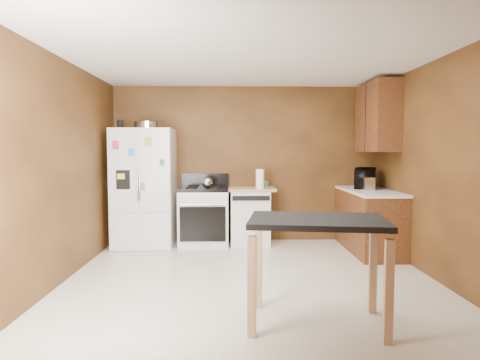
{
  "coord_description": "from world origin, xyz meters",
  "views": [
    {
      "loc": [
        -0.23,
        -4.7,
        1.48
      ],
      "look_at": [
        -0.1,
        0.85,
        1.09
      ],
      "focal_mm": 32.0,
      "sensor_mm": 36.0,
      "label": 1
    }
  ],
  "objects_px": {
    "microwave": "(365,179)",
    "pen_cup": "(120,124)",
    "gas_range": "(204,215)",
    "dishwasher": "(250,215)",
    "paper_towel": "(260,179)",
    "refrigerator": "(144,188)",
    "roasting_pan": "(148,125)",
    "toaster": "(366,183)",
    "green_canister": "(265,184)",
    "island": "(317,236)",
    "kettle": "(207,183)"
  },
  "relations": [
    {
      "from": "microwave",
      "to": "pen_cup",
      "type": "bearing_deg",
      "value": 110.25
    },
    {
      "from": "pen_cup",
      "to": "microwave",
      "type": "bearing_deg",
      "value": -1.79
    },
    {
      "from": "microwave",
      "to": "gas_range",
      "type": "bearing_deg",
      "value": 106.43
    },
    {
      "from": "pen_cup",
      "to": "dishwasher",
      "type": "height_order",
      "value": "pen_cup"
    },
    {
      "from": "paper_towel",
      "to": "refrigerator",
      "type": "bearing_deg",
      "value": 178.2
    },
    {
      "from": "microwave",
      "to": "dishwasher",
      "type": "relative_size",
      "value": 0.57
    },
    {
      "from": "roasting_pan",
      "to": "toaster",
      "type": "distance_m",
      "value": 3.37
    },
    {
      "from": "green_canister",
      "to": "toaster",
      "type": "relative_size",
      "value": 0.39
    },
    {
      "from": "paper_towel",
      "to": "dishwasher",
      "type": "height_order",
      "value": "paper_towel"
    },
    {
      "from": "pen_cup",
      "to": "island",
      "type": "distance_m",
      "value": 3.96
    },
    {
      "from": "green_canister",
      "to": "island",
      "type": "relative_size",
      "value": 0.08
    },
    {
      "from": "dishwasher",
      "to": "microwave",
      "type": "bearing_deg",
      "value": -8.72
    },
    {
      "from": "dishwasher",
      "to": "island",
      "type": "height_order",
      "value": "island"
    },
    {
      "from": "green_canister",
      "to": "microwave",
      "type": "xyz_separation_m",
      "value": [
        1.48,
        -0.34,
        0.1
      ]
    },
    {
      "from": "paper_towel",
      "to": "green_canister",
      "type": "bearing_deg",
      "value": 65.0
    },
    {
      "from": "roasting_pan",
      "to": "island",
      "type": "relative_size",
      "value": 0.34
    },
    {
      "from": "pen_cup",
      "to": "microwave",
      "type": "height_order",
      "value": "pen_cup"
    },
    {
      "from": "island",
      "to": "gas_range",
      "type": "bearing_deg",
      "value": 110.27
    },
    {
      "from": "roasting_pan",
      "to": "refrigerator",
      "type": "height_order",
      "value": "roasting_pan"
    },
    {
      "from": "roasting_pan",
      "to": "toaster",
      "type": "relative_size",
      "value": 1.65
    },
    {
      "from": "dishwasher",
      "to": "island",
      "type": "distance_m",
      "value": 3.16
    },
    {
      "from": "green_canister",
      "to": "dishwasher",
      "type": "height_order",
      "value": "green_canister"
    },
    {
      "from": "paper_towel",
      "to": "gas_range",
      "type": "height_order",
      "value": "paper_towel"
    },
    {
      "from": "kettle",
      "to": "toaster",
      "type": "xyz_separation_m",
      "value": [
        2.33,
        -0.3,
        0.01
      ]
    },
    {
      "from": "roasting_pan",
      "to": "pen_cup",
      "type": "relative_size",
      "value": 3.25
    },
    {
      "from": "microwave",
      "to": "dishwasher",
      "type": "height_order",
      "value": "microwave"
    },
    {
      "from": "green_canister",
      "to": "refrigerator",
      "type": "bearing_deg",
      "value": -175.09
    },
    {
      "from": "paper_towel",
      "to": "microwave",
      "type": "xyz_separation_m",
      "value": [
        1.58,
        -0.12,
        0.0
      ]
    },
    {
      "from": "roasting_pan",
      "to": "kettle",
      "type": "xyz_separation_m",
      "value": [
        0.9,
        -0.09,
        -0.87
      ]
    },
    {
      "from": "gas_range",
      "to": "dishwasher",
      "type": "bearing_deg",
      "value": 1.94
    },
    {
      "from": "green_canister",
      "to": "refrigerator",
      "type": "height_order",
      "value": "refrigerator"
    },
    {
      "from": "pen_cup",
      "to": "refrigerator",
      "type": "distance_m",
      "value": 1.02
    },
    {
      "from": "microwave",
      "to": "dishwasher",
      "type": "distance_m",
      "value": 1.84
    },
    {
      "from": "paper_towel",
      "to": "microwave",
      "type": "height_order",
      "value": "paper_towel"
    },
    {
      "from": "gas_range",
      "to": "kettle",
      "type": "bearing_deg",
      "value": -69.84
    },
    {
      "from": "kettle",
      "to": "refrigerator",
      "type": "distance_m",
      "value": 0.98
    },
    {
      "from": "roasting_pan",
      "to": "refrigerator",
      "type": "bearing_deg",
      "value": 168.49
    },
    {
      "from": "kettle",
      "to": "gas_range",
      "type": "height_order",
      "value": "gas_range"
    },
    {
      "from": "pen_cup",
      "to": "paper_towel",
      "type": "relative_size",
      "value": 0.43
    },
    {
      "from": "gas_range",
      "to": "dishwasher",
      "type": "relative_size",
      "value": 1.24
    },
    {
      "from": "pen_cup",
      "to": "kettle",
      "type": "relative_size",
      "value": 0.75
    },
    {
      "from": "toaster",
      "to": "refrigerator",
      "type": "height_order",
      "value": "refrigerator"
    },
    {
      "from": "roasting_pan",
      "to": "dishwasher",
      "type": "distance_m",
      "value": 2.1
    },
    {
      "from": "green_canister",
      "to": "gas_range",
      "type": "distance_m",
      "value": 1.08
    },
    {
      "from": "microwave",
      "to": "roasting_pan",
      "type": "bearing_deg",
      "value": 109.16
    },
    {
      "from": "toaster",
      "to": "island",
      "type": "bearing_deg",
      "value": -124.18
    },
    {
      "from": "paper_towel",
      "to": "green_canister",
      "type": "relative_size",
      "value": 3.04
    },
    {
      "from": "microwave",
      "to": "island",
      "type": "xyz_separation_m",
      "value": [
        -1.3,
        -2.85,
        -0.28
      ]
    },
    {
      "from": "island",
      "to": "dishwasher",
      "type": "bearing_deg",
      "value": 97.71
    },
    {
      "from": "pen_cup",
      "to": "green_canister",
      "type": "bearing_deg",
      "value": 5.82
    }
  ]
}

